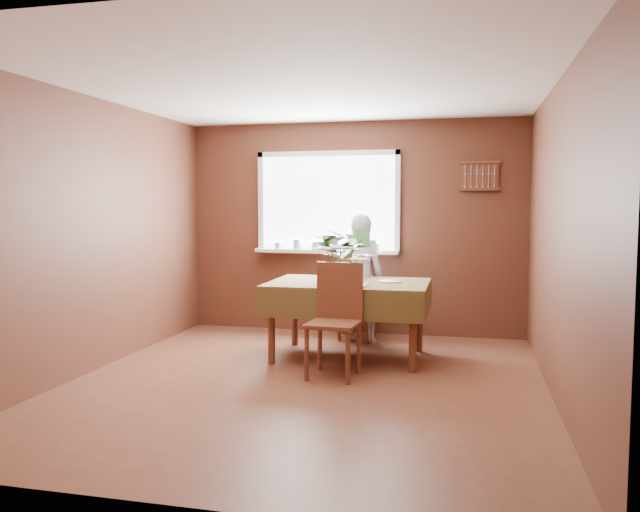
% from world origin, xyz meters
% --- Properties ---
extents(floor, '(4.50, 4.50, 0.00)m').
position_xyz_m(floor, '(0.00, 0.00, 0.00)').
color(floor, '#582D1E').
rests_on(floor, ground).
extents(ceiling, '(4.50, 4.50, 0.00)m').
position_xyz_m(ceiling, '(0.00, 0.00, 2.50)').
color(ceiling, white).
rests_on(ceiling, wall_back).
extents(wall_back, '(4.00, 0.00, 4.00)m').
position_xyz_m(wall_back, '(0.00, 2.25, 1.25)').
color(wall_back, brown).
rests_on(wall_back, floor).
extents(wall_front, '(4.00, 0.00, 4.00)m').
position_xyz_m(wall_front, '(0.00, -2.25, 1.25)').
color(wall_front, brown).
rests_on(wall_front, floor).
extents(wall_left, '(0.00, 4.50, 4.50)m').
position_xyz_m(wall_left, '(-2.00, 0.00, 1.25)').
color(wall_left, brown).
rests_on(wall_left, floor).
extents(wall_right, '(0.00, 4.50, 4.50)m').
position_xyz_m(wall_right, '(2.00, 0.00, 1.25)').
color(wall_right, brown).
rests_on(wall_right, floor).
extents(window_assembly, '(1.72, 0.20, 1.22)m').
position_xyz_m(window_assembly, '(-0.30, 2.20, 1.35)').
color(window_assembly, white).
rests_on(window_assembly, wall_back).
extents(spoon_rack, '(0.44, 0.05, 0.33)m').
position_xyz_m(spoon_rack, '(1.45, 2.22, 1.85)').
color(spoon_rack, brown).
rests_on(spoon_rack, wall_back).
extents(dining_table, '(1.57, 1.08, 0.77)m').
position_xyz_m(dining_table, '(0.19, 1.00, 0.67)').
color(dining_table, brown).
rests_on(dining_table, floor).
extents(chair_far, '(0.46, 0.46, 1.01)m').
position_xyz_m(chair_far, '(0.12, 1.84, 0.55)').
color(chair_far, brown).
rests_on(chair_far, floor).
extents(chair_near, '(0.47, 0.47, 1.00)m').
position_xyz_m(chair_near, '(0.20, 0.35, 0.54)').
color(chair_near, brown).
rests_on(chair_near, floor).
extents(seated_woman, '(0.55, 0.38, 1.43)m').
position_xyz_m(seated_woman, '(0.18, 1.72, 0.72)').
color(seated_woman, white).
rests_on(seated_woman, floor).
extents(flower_bouquet, '(0.56, 0.56, 0.48)m').
position_xyz_m(flower_bouquet, '(0.16, 0.76, 1.07)').
color(flower_bouquet, white).
rests_on(flower_bouquet, dining_table).
extents(side_plate, '(0.28, 0.28, 0.01)m').
position_xyz_m(side_plate, '(0.58, 1.08, 0.77)').
color(side_plate, white).
rests_on(side_plate, dining_table).
extents(table_knife, '(0.09, 0.23, 0.00)m').
position_xyz_m(table_knife, '(0.36, 0.73, 0.77)').
color(table_knife, silver).
rests_on(table_knife, dining_table).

